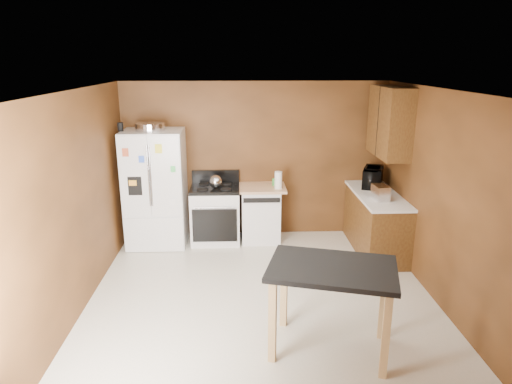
{
  "coord_description": "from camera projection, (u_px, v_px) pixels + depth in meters",
  "views": [
    {
      "loc": [
        -0.27,
        -4.96,
        2.83
      ],
      "look_at": [
        -0.04,
        0.85,
        1.12
      ],
      "focal_mm": 32.0,
      "sensor_mm": 36.0,
      "label": 1
    }
  ],
  "objects": [
    {
      "name": "right_cabinets",
      "position": [
        380.0,
        193.0,
        6.8
      ],
      "size": [
        0.63,
        1.58,
        2.45
      ],
      "color": "brown",
      "rests_on": "ground"
    },
    {
      "name": "floor",
      "position": [
        262.0,
        300.0,
        5.56
      ],
      "size": [
        4.5,
        4.5,
        0.0
      ],
      "primitive_type": "plane",
      "color": "beige",
      "rests_on": "ground"
    },
    {
      "name": "microwave",
      "position": [
        373.0,
        178.0,
        7.1
      ],
      "size": [
        0.5,
        0.59,
        0.28
      ],
      "primitive_type": "imported",
      "rotation": [
        0.0,
        0.0,
        1.18
      ],
      "color": "black",
      "rests_on": "right_cabinets"
    },
    {
      "name": "toaster",
      "position": [
        380.0,
        193.0,
        6.46
      ],
      "size": [
        0.21,
        0.31,
        0.21
      ],
      "primitive_type": "cube",
      "rotation": [
        0.0,
        0.0,
        0.11
      ],
      "color": "silver",
      "rests_on": "right_cabinets"
    },
    {
      "name": "refrigerator",
      "position": [
        156.0,
        189.0,
        7.04
      ],
      "size": [
        0.9,
        0.8,
        1.8
      ],
      "color": "white",
      "rests_on": "ground"
    },
    {
      "name": "wall_right",
      "position": [
        443.0,
        200.0,
        5.29
      ],
      "size": [
        0.0,
        4.5,
        4.5
      ],
      "primitive_type": "plane",
      "rotation": [
        1.57,
        0.0,
        -1.57
      ],
      "color": "brown",
      "rests_on": "ground"
    },
    {
      "name": "pen_cup",
      "position": [
        120.0,
        127.0,
        6.71
      ],
      "size": [
        0.08,
        0.08,
        0.13
      ],
      "primitive_type": "cylinder",
      "color": "black",
      "rests_on": "refrigerator"
    },
    {
      "name": "wall_front",
      "position": [
        280.0,
        303.0,
        3.05
      ],
      "size": [
        4.2,
        0.0,
        4.2
      ],
      "primitive_type": "plane",
      "rotation": [
        -1.57,
        0.0,
        0.0
      ],
      "color": "brown",
      "rests_on": "ground"
    },
    {
      "name": "roasting_pan",
      "position": [
        150.0,
        127.0,
        6.78
      ],
      "size": [
        0.45,
        0.45,
        0.11
      ],
      "primitive_type": "cylinder",
      "color": "silver",
      "rests_on": "refrigerator"
    },
    {
      "name": "wall_left",
      "position": [
        76.0,
        204.0,
        5.13
      ],
      "size": [
        0.0,
        4.5,
        4.5
      ],
      "primitive_type": "plane",
      "rotation": [
        1.57,
        0.0,
        1.57
      ],
      "color": "brown",
      "rests_on": "ground"
    },
    {
      "name": "island",
      "position": [
        332.0,
        280.0,
        4.42
      ],
      "size": [
        1.39,
        1.1,
        0.91
      ],
      "color": "black",
      "rests_on": "ground"
    },
    {
      "name": "wall_back",
      "position": [
        255.0,
        160.0,
        7.37
      ],
      "size": [
        4.2,
        0.0,
        4.2
      ],
      "primitive_type": "plane",
      "rotation": [
        1.57,
        0.0,
        0.0
      ],
      "color": "brown",
      "rests_on": "ground"
    },
    {
      "name": "kettle",
      "position": [
        216.0,
        182.0,
        7.04
      ],
      "size": [
        0.2,
        0.2,
        0.2
      ],
      "primitive_type": "sphere",
      "color": "silver",
      "rests_on": "gas_range"
    },
    {
      "name": "gas_range",
      "position": [
        216.0,
        213.0,
        7.25
      ],
      "size": [
        0.76,
        0.68,
        1.1
      ],
      "color": "white",
      "rests_on": "ground"
    },
    {
      "name": "ceiling",
      "position": [
        263.0,
        91.0,
        4.86
      ],
      "size": [
        4.5,
        4.5,
        0.0
      ],
      "primitive_type": "plane",
      "rotation": [
        3.14,
        0.0,
        0.0
      ],
      "color": "white",
      "rests_on": "ground"
    },
    {
      "name": "green_canister",
      "position": [
        275.0,
        182.0,
        7.25
      ],
      "size": [
        0.1,
        0.1,
        0.1
      ],
      "primitive_type": "cylinder",
      "rotation": [
        0.0,
        0.0,
        -0.1
      ],
      "color": "green",
      "rests_on": "dishwasher"
    },
    {
      "name": "paper_towel",
      "position": [
        278.0,
        180.0,
        7.04
      ],
      "size": [
        0.15,
        0.15,
        0.27
      ],
      "primitive_type": "cylinder",
      "rotation": [
        0.0,
        0.0,
        -0.43
      ],
      "color": "white",
      "rests_on": "dishwasher"
    },
    {
      "name": "dishwasher",
      "position": [
        261.0,
        213.0,
        7.31
      ],
      "size": [
        0.78,
        0.63,
        0.89
      ],
      "color": "white",
      "rests_on": "ground"
    }
  ]
}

